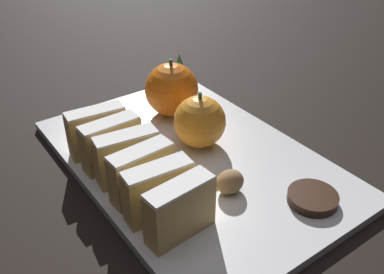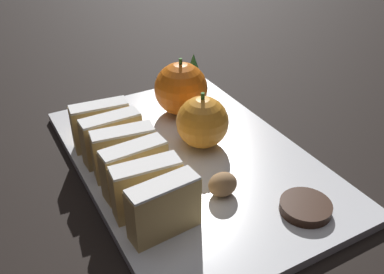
{
  "view_description": "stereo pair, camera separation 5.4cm",
  "coord_description": "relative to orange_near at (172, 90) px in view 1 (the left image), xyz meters",
  "views": [
    {
      "loc": [
        -0.27,
        -0.37,
        0.33
      ],
      "look_at": [
        0.0,
        0.0,
        0.04
      ],
      "focal_mm": 40.0,
      "sensor_mm": 36.0,
      "label": 1
    },
    {
      "loc": [
        -0.22,
        -0.4,
        0.33
      ],
      "look_at": [
        0.0,
        0.0,
        0.04
      ],
      "focal_mm": 40.0,
      "sensor_mm": 36.0,
      "label": 2
    }
  ],
  "objects": [
    {
      "name": "stollen_slice_third",
      "position": [
        -0.13,
        -0.14,
        -0.01
      ],
      "size": [
        0.08,
        0.03,
        0.06
      ],
      "color": "tan",
      "rests_on": "serving_platter"
    },
    {
      "name": "stollen_slice_fourth",
      "position": [
        -0.13,
        -0.1,
        -0.01
      ],
      "size": [
        0.08,
        0.03,
        0.06
      ],
      "color": "tan",
      "rests_on": "serving_platter"
    },
    {
      "name": "stollen_slice_second",
      "position": [
        -0.13,
        -0.18,
        -0.01
      ],
      "size": [
        0.08,
        0.03,
        0.06
      ],
      "color": "tan",
      "rests_on": "serving_platter"
    },
    {
      "name": "orange_near",
      "position": [
        0.0,
        0.0,
        0.0
      ],
      "size": [
        0.08,
        0.08,
        0.09
      ],
      "color": "orange",
      "rests_on": "serving_platter"
    },
    {
      "name": "walnut",
      "position": [
        -0.05,
        -0.19,
        -0.03
      ],
      "size": [
        0.03,
        0.03,
        0.03
      ],
      "color": "#8E6B47",
      "rests_on": "serving_platter"
    },
    {
      "name": "orange_far",
      "position": [
        -0.02,
        -0.09,
        -0.0
      ],
      "size": [
        0.07,
        0.07,
        0.08
      ],
      "color": "orange",
      "rests_on": "serving_platter"
    },
    {
      "name": "evergreen_sprig",
      "position": [
        0.05,
        0.06,
        -0.01
      ],
      "size": [
        0.04,
        0.04,
        0.06
      ],
      "color": "#2D7538",
      "rests_on": "serving_platter"
    },
    {
      "name": "chocolate_cookie",
      "position": [
        0.02,
        -0.26,
        -0.03
      ],
      "size": [
        0.06,
        0.06,
        0.01
      ],
      "color": "black",
      "rests_on": "serving_platter"
    },
    {
      "name": "stollen_slice_fifth",
      "position": [
        -0.13,
        -0.07,
        -0.01
      ],
      "size": [
        0.07,
        0.03,
        0.06
      ],
      "color": "tan",
      "rests_on": "serving_platter"
    },
    {
      "name": "ground_plane",
      "position": [
        -0.04,
        -0.11,
        -0.05
      ],
      "size": [
        6.0,
        6.0,
        0.0
      ],
      "primitive_type": "plane",
      "color": "black"
    },
    {
      "name": "stollen_slice_front",
      "position": [
        -0.13,
        -0.21,
        -0.01
      ],
      "size": [
        0.08,
        0.03,
        0.06
      ],
      "color": "tan",
      "rests_on": "serving_platter"
    },
    {
      "name": "serving_platter",
      "position": [
        -0.04,
        -0.11,
        -0.05
      ],
      "size": [
        0.28,
        0.41,
        0.01
      ],
      "color": "silver",
      "rests_on": "ground_plane"
    },
    {
      "name": "stollen_slice_sixth",
      "position": [
        -0.13,
        -0.03,
        -0.01
      ],
      "size": [
        0.08,
        0.03,
        0.06
      ],
      "color": "tan",
      "rests_on": "serving_platter"
    }
  ]
}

